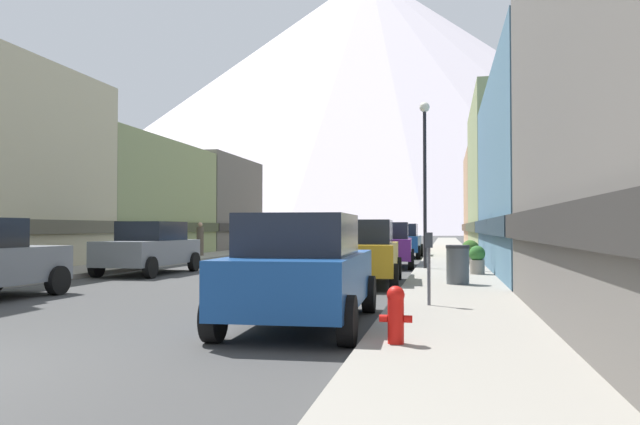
# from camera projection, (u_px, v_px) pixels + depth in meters

# --- Properties ---
(sidewalk_left) EXTENTS (2.50, 100.00, 0.15)m
(sidewalk_left) POSITION_uv_depth(u_px,v_px,m) (261.00, 250.00, 41.68)
(sidewalk_left) COLOR gray
(sidewalk_left) RESTS_ON ground
(sidewalk_right) EXTENTS (2.50, 100.00, 0.15)m
(sidewalk_right) POSITION_uv_depth(u_px,v_px,m) (449.00, 251.00, 39.17)
(sidewalk_right) COLOR gray
(sidewalk_right) RESTS_ON ground
(storefront_left_2) EXTENTS (9.81, 11.37, 6.05)m
(storefront_left_2) POSITION_uv_depth(u_px,v_px,m) (92.00, 202.00, 32.34)
(storefront_left_2) COLOR #8C9966
(storefront_left_2) RESTS_ON ground
(storefront_left_3) EXTENTS (6.46, 9.37, 6.35)m
(storefront_left_3) POSITION_uv_depth(u_px,v_px,m) (200.00, 206.00, 42.31)
(storefront_left_3) COLOR #66605B
(storefront_left_3) RESTS_ON ground
(storefront_right_1) EXTENTS (8.07, 13.99, 6.63)m
(storefront_right_1) POSITION_uv_depth(u_px,v_px,m) (613.00, 178.00, 19.91)
(storefront_right_1) COLOR slate
(storefront_right_1) RESTS_ON ground
(storefront_right_2) EXTENTS (8.61, 12.42, 8.48)m
(storefront_right_2) POSITION_uv_depth(u_px,v_px,m) (551.00, 181.00, 33.10)
(storefront_right_2) COLOR #8C9966
(storefront_right_2) RESTS_ON ground
(storefront_right_3) EXTENTS (9.91, 9.40, 6.96)m
(storefront_right_3) POSITION_uv_depth(u_px,v_px,m) (534.00, 203.00, 43.85)
(storefront_right_3) COLOR tan
(storefront_right_3) RESTS_ON ground
(car_left_1) EXTENTS (2.09, 4.41, 1.78)m
(car_left_1) POSITION_uv_depth(u_px,v_px,m) (150.00, 247.00, 20.79)
(car_left_1) COLOR slate
(car_left_1) RESTS_ON ground
(car_right_0) EXTENTS (2.20, 4.46, 1.78)m
(car_right_0) POSITION_uv_depth(u_px,v_px,m) (302.00, 269.00, 9.79)
(car_right_0) COLOR #19478C
(car_right_0) RESTS_ON ground
(car_right_1) EXTENTS (2.25, 4.48, 1.78)m
(car_right_1) POSITION_uv_depth(u_px,v_px,m) (362.00, 252.00, 16.89)
(car_right_1) COLOR #B28419
(car_right_1) RESTS_ON ground
(car_right_2) EXTENTS (2.25, 4.48, 1.78)m
(car_right_2) POSITION_uv_depth(u_px,v_px,m) (388.00, 245.00, 24.36)
(car_right_2) COLOR #591E72
(car_right_2) RESTS_ON ground
(car_right_3) EXTENTS (2.08, 4.41, 1.78)m
(car_right_3) POSITION_uv_depth(u_px,v_px,m) (402.00, 240.00, 32.30)
(car_right_3) COLOR #19478C
(car_right_3) RESTS_ON ground
(fire_hydrant_near) EXTENTS (0.40, 0.22, 0.70)m
(fire_hydrant_near) POSITION_uv_depth(u_px,v_px,m) (396.00, 313.00, 7.49)
(fire_hydrant_near) COLOR red
(fire_hydrant_near) RESTS_ON sidewalk_right
(parking_meter_near) EXTENTS (0.14, 0.10, 1.33)m
(parking_meter_near) POSITION_uv_depth(u_px,v_px,m) (429.00, 258.00, 11.22)
(parking_meter_near) COLOR #595960
(parking_meter_near) RESTS_ON sidewalk_right
(trash_bin_right) EXTENTS (0.59, 0.59, 0.98)m
(trash_bin_right) POSITION_uv_depth(u_px,v_px,m) (458.00, 264.00, 15.42)
(trash_bin_right) COLOR #4C5156
(trash_bin_right) RESTS_ON sidewalk_right
(potted_plant_0) EXTENTS (0.69, 0.69, 0.94)m
(potted_plant_0) POSITION_uv_depth(u_px,v_px,m) (470.00, 250.00, 23.89)
(potted_plant_0) COLOR gray
(potted_plant_0) RESTS_ON sidewalk_right
(potted_plant_2) EXTENTS (0.49, 0.49, 0.87)m
(potted_plant_2) POSITION_uv_depth(u_px,v_px,m) (477.00, 259.00, 18.76)
(potted_plant_2) COLOR gray
(potted_plant_2) RESTS_ON sidewalk_right
(pedestrian_0) EXTENTS (0.36, 0.36, 1.71)m
(pedestrian_0) POSITION_uv_depth(u_px,v_px,m) (200.00, 240.00, 31.31)
(pedestrian_0) COLOR brown
(pedestrian_0) RESTS_ON sidewalk_left
(streetlamp_right) EXTENTS (0.36, 0.36, 5.86)m
(streetlamp_right) POSITION_uv_depth(u_px,v_px,m) (425.00, 159.00, 21.57)
(streetlamp_right) COLOR black
(streetlamp_right) RESTS_ON sidewalk_right
(mountain_backdrop) EXTENTS (289.05, 289.05, 114.26)m
(mountain_backdrop) POSITION_uv_depth(u_px,v_px,m) (370.00, 101.00, 267.42)
(mountain_backdrop) COLOR silver
(mountain_backdrop) RESTS_ON ground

